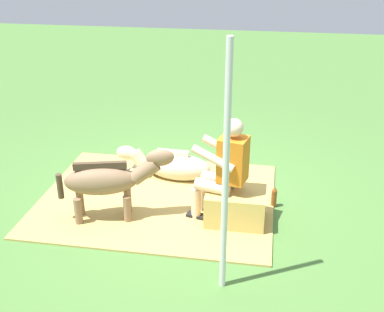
{
  "coord_description": "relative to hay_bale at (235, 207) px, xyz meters",
  "views": [
    {
      "loc": [
        -1.06,
        5.27,
        3.08
      ],
      "look_at": [
        -0.14,
        -0.15,
        0.55
      ],
      "focal_mm": 45.29,
      "sensor_mm": 36.0,
      "label": 1
    }
  ],
  "objects": [
    {
      "name": "soda_bottle",
      "position": [
        -0.44,
        -0.43,
        -0.06
      ],
      "size": [
        0.07,
        0.07,
        0.28
      ],
      "color": "brown",
      "rests_on": "ground"
    },
    {
      "name": "hay_patch",
      "position": [
        1.02,
        -0.37,
        -0.19
      ],
      "size": [
        2.92,
        2.34,
        0.02
      ],
      "primitive_type": "cube",
      "color": "tan",
      "rests_on": "ground"
    },
    {
      "name": "person_seated",
      "position": [
        0.16,
        -0.02,
        0.49
      ],
      "size": [
        0.71,
        0.51,
        1.28
      ],
      "color": "beige",
      "rests_on": "ground"
    },
    {
      "name": "tent_pole_left",
      "position": [
        0.02,
        1.14,
        0.99
      ],
      "size": [
        0.06,
        0.06,
        2.37
      ],
      "primitive_type": "cylinder",
      "color": "silver",
      "rests_on": "ground"
    },
    {
      "name": "pony_standing",
      "position": [
        1.45,
        0.17,
        0.31
      ],
      "size": [
        1.32,
        0.56,
        0.87
      ],
      "color": "#8C6B4C",
      "rests_on": "ground"
    },
    {
      "name": "pony_lying",
      "position": [
        0.96,
        -0.97,
        -0.01
      ],
      "size": [
        1.34,
        0.45,
        0.42
      ],
      "color": "beige",
      "rests_on": "ground"
    },
    {
      "name": "ground_plane",
      "position": [
        0.75,
        -0.41,
        -0.2
      ],
      "size": [
        24.0,
        24.0,
        0.0
      ],
      "primitive_type": "plane",
      "color": "#4C7A38"
    },
    {
      "name": "hay_bale",
      "position": [
        0.0,
        0.0,
        0.0
      ],
      "size": [
        0.68,
        0.5,
        0.4
      ],
      "primitive_type": "cube",
      "color": "tan",
      "rests_on": "ground"
    }
  ]
}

